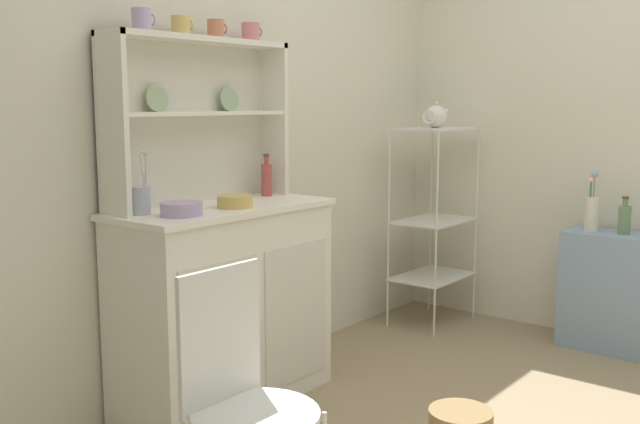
# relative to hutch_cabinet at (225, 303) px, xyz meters

# --- Properties ---
(wall_back) EXTENTS (3.84, 0.05, 2.50)m
(wall_back) POSITION_rel_hutch_cabinet_xyz_m (0.34, 0.26, 0.80)
(wall_back) COLOR silver
(wall_back) RESTS_ON ground
(hutch_cabinet) EXTENTS (0.99, 0.45, 0.87)m
(hutch_cabinet) POSITION_rel_hutch_cabinet_xyz_m (0.00, 0.00, 0.00)
(hutch_cabinet) COLOR white
(hutch_cabinet) RESTS_ON ground
(hutch_shelf_unit) EXTENTS (0.93, 0.18, 0.71)m
(hutch_shelf_unit) POSITION_rel_hutch_cabinet_xyz_m (0.00, 0.16, 0.84)
(hutch_shelf_unit) COLOR silver
(hutch_shelf_unit) RESTS_ON hutch_cabinet
(bakers_rack) EXTENTS (0.50, 0.33, 1.16)m
(bakers_rack) POSITION_rel_hutch_cabinet_xyz_m (1.60, -0.10, 0.25)
(bakers_rack) COLOR silver
(bakers_rack) RESTS_ON ground
(side_shelf_blue) EXTENTS (0.28, 0.48, 0.63)m
(side_shelf_blue) POSITION_rel_hutch_cabinet_xyz_m (1.78, -1.08, -0.13)
(side_shelf_blue) COLOR #849EBC
(side_shelf_blue) RESTS_ON ground
(wire_chair) EXTENTS (0.36, 0.36, 0.85)m
(wire_chair) POSITION_rel_hutch_cabinet_xyz_m (-0.75, -0.84, 0.07)
(wire_chair) COLOR white
(wire_chair) RESTS_ON ground
(cup_lilac_0) EXTENTS (0.09, 0.08, 0.09)m
(cup_lilac_0) POSITION_rel_hutch_cabinet_xyz_m (-0.29, 0.12, 1.18)
(cup_lilac_0) COLOR #B79ECC
(cup_lilac_0) RESTS_ON hutch_shelf_unit
(cup_gold_1) EXTENTS (0.09, 0.08, 0.08)m
(cup_gold_1) POSITION_rel_hutch_cabinet_xyz_m (-0.10, 0.12, 1.17)
(cup_gold_1) COLOR #DBB760
(cup_gold_1) RESTS_ON hutch_shelf_unit
(cup_terracotta_2) EXTENTS (0.09, 0.07, 0.08)m
(cup_terracotta_2) POSITION_rel_hutch_cabinet_xyz_m (0.10, 0.12, 1.17)
(cup_terracotta_2) COLOR #C67556
(cup_terracotta_2) RESTS_ON hutch_shelf_unit
(cup_rose_3) EXTENTS (0.10, 0.08, 0.08)m
(cup_rose_3) POSITION_rel_hutch_cabinet_xyz_m (0.31, 0.12, 1.17)
(cup_rose_3) COLOR #D17A84
(cup_rose_3) RESTS_ON hutch_shelf_unit
(bowl_mixing_large) EXTENTS (0.16, 0.16, 0.05)m
(bowl_mixing_large) POSITION_rel_hutch_cabinet_xyz_m (-0.29, -0.07, 0.45)
(bowl_mixing_large) COLOR #B79ECC
(bowl_mixing_large) RESTS_ON hutch_cabinet
(bowl_floral_medium) EXTENTS (0.15, 0.15, 0.05)m
(bowl_floral_medium) POSITION_rel_hutch_cabinet_xyz_m (0.00, -0.07, 0.45)
(bowl_floral_medium) COLOR #DBB760
(bowl_floral_medium) RESTS_ON hutch_cabinet
(jam_bottle) EXTENTS (0.05, 0.05, 0.20)m
(jam_bottle) POSITION_rel_hutch_cabinet_xyz_m (0.37, 0.09, 0.51)
(jam_bottle) COLOR #B74C47
(jam_bottle) RESTS_ON hutch_cabinet
(utensil_jar) EXTENTS (0.08, 0.08, 0.25)m
(utensil_jar) POSITION_rel_hutch_cabinet_xyz_m (-0.37, 0.08, 0.49)
(utensil_jar) COLOR #B2B7C6
(utensil_jar) RESTS_ON hutch_cabinet
(porcelain_teapot) EXTENTS (0.22, 0.13, 0.15)m
(porcelain_teapot) POSITION_rel_hutch_cabinet_xyz_m (1.60, -0.10, 0.78)
(porcelain_teapot) COLOR white
(porcelain_teapot) RESTS_ON bakers_rack
(flower_vase) EXTENTS (0.07, 0.07, 0.32)m
(flower_vase) POSITION_rel_hutch_cabinet_xyz_m (1.79, -0.96, 0.29)
(flower_vase) COLOR silver
(flower_vase) RESTS_ON side_shelf_blue
(oil_bottle) EXTENTS (0.06, 0.06, 0.20)m
(oil_bottle) POSITION_rel_hutch_cabinet_xyz_m (1.78, -1.13, 0.26)
(oil_bottle) COLOR #6B8C60
(oil_bottle) RESTS_ON side_shelf_blue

